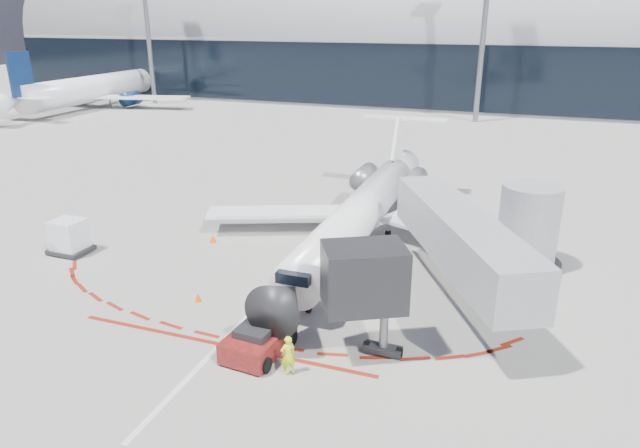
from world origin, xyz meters
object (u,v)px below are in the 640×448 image
(regional_jet, at_px, (363,210))
(ramp_worker, at_px, (288,355))
(uld_container, at_px, (69,237))
(pushback_tug, at_px, (258,340))

(regional_jet, height_order, ramp_worker, regional_jet)
(ramp_worker, relative_size, uld_container, 0.76)
(ramp_worker, distance_m, uld_container, 18.23)
(ramp_worker, bearing_deg, uld_container, -67.09)
(pushback_tug, xyz_separation_m, uld_container, (-15.14, 5.89, 0.43))
(regional_jet, relative_size, pushback_tug, 4.93)
(regional_jet, relative_size, uld_container, 11.58)
(ramp_worker, xyz_separation_m, uld_container, (-16.89, 6.86, 0.17))
(regional_jet, height_order, uld_container, regional_jet)
(pushback_tug, relative_size, uld_container, 2.35)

